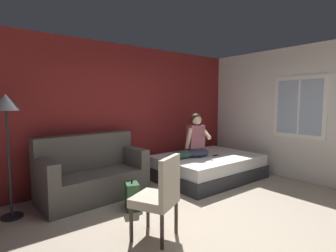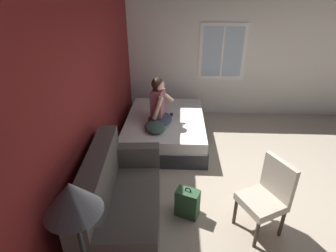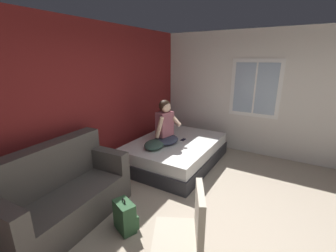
{
  "view_description": "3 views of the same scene",
  "coord_description": "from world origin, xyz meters",
  "px_view_note": "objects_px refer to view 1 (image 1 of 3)",
  "views": [
    {
      "loc": [
        -2.44,
        -2.09,
        1.6
      ],
      "look_at": [
        0.45,
        1.58,
        1.16
      ],
      "focal_mm": 28.0,
      "sensor_mm": 36.0,
      "label": 1
    },
    {
      "loc": [
        -3.15,
        1.34,
        2.68
      ],
      "look_at": [
        0.47,
        1.51,
        0.83
      ],
      "focal_mm": 28.0,
      "sensor_mm": 36.0,
      "label": 2
    },
    {
      "loc": [
        -2.29,
        -0.48,
        2.11
      ],
      "look_at": [
        0.88,
        1.41,
        0.99
      ],
      "focal_mm": 24.0,
      "sensor_mm": 36.0,
      "label": 3
    }
  ],
  "objects_px": {
    "bed": "(207,167)",
    "side_chair": "(160,194)",
    "backpack": "(133,196)",
    "throw_pillow": "(183,154)",
    "couch": "(92,174)",
    "cell_phone": "(216,155)",
    "floor_lamp": "(6,114)",
    "person_seated": "(196,139)"
  },
  "relations": [
    {
      "from": "bed",
      "to": "side_chair",
      "type": "distance_m",
      "value": 2.6
    },
    {
      "from": "backpack",
      "to": "throw_pillow",
      "type": "bearing_deg",
      "value": 20.81
    },
    {
      "from": "couch",
      "to": "bed",
      "type": "bearing_deg",
      "value": -10.43
    },
    {
      "from": "couch",
      "to": "cell_phone",
      "type": "height_order",
      "value": "couch"
    },
    {
      "from": "throw_pillow",
      "to": "floor_lamp",
      "type": "bearing_deg",
      "value": 175.99
    },
    {
      "from": "bed",
      "to": "throw_pillow",
      "type": "distance_m",
      "value": 0.65
    },
    {
      "from": "couch",
      "to": "floor_lamp",
      "type": "bearing_deg",
      "value": -176.88
    },
    {
      "from": "person_seated",
      "to": "throw_pillow",
      "type": "xyz_separation_m",
      "value": [
        -0.32,
        0.05,
        -0.29
      ]
    },
    {
      "from": "side_chair",
      "to": "backpack",
      "type": "xyz_separation_m",
      "value": [
        0.18,
        0.93,
        -0.34
      ]
    },
    {
      "from": "person_seated",
      "to": "floor_lamp",
      "type": "distance_m",
      "value": 3.33
    },
    {
      "from": "bed",
      "to": "floor_lamp",
      "type": "bearing_deg",
      "value": 174.08
    },
    {
      "from": "backpack",
      "to": "throw_pillow",
      "type": "height_order",
      "value": "throw_pillow"
    },
    {
      "from": "cell_phone",
      "to": "floor_lamp",
      "type": "relative_size",
      "value": 0.08
    },
    {
      "from": "bed",
      "to": "couch",
      "type": "relative_size",
      "value": 1.2
    },
    {
      "from": "cell_phone",
      "to": "couch",
      "type": "bearing_deg",
      "value": 78.08
    },
    {
      "from": "bed",
      "to": "side_chair",
      "type": "xyz_separation_m",
      "value": [
        -2.22,
        -1.33,
        0.3
      ]
    },
    {
      "from": "bed",
      "to": "throw_pillow",
      "type": "xyz_separation_m",
      "value": [
        -0.55,
        0.16,
        0.31
      ]
    },
    {
      "from": "side_chair",
      "to": "cell_phone",
      "type": "xyz_separation_m",
      "value": [
        2.34,
        1.22,
        -0.05
      ]
    },
    {
      "from": "side_chair",
      "to": "cell_phone",
      "type": "relative_size",
      "value": 6.81
    },
    {
      "from": "couch",
      "to": "backpack",
      "type": "bearing_deg",
      "value": -71.27
    },
    {
      "from": "cell_phone",
      "to": "floor_lamp",
      "type": "bearing_deg",
      "value": 83.07
    },
    {
      "from": "throw_pillow",
      "to": "cell_phone",
      "type": "height_order",
      "value": "throw_pillow"
    },
    {
      "from": "side_chair",
      "to": "person_seated",
      "type": "relative_size",
      "value": 1.12
    },
    {
      "from": "cell_phone",
      "to": "person_seated",
      "type": "bearing_deg",
      "value": 59.49
    },
    {
      "from": "side_chair",
      "to": "backpack",
      "type": "height_order",
      "value": "side_chair"
    },
    {
      "from": "side_chair",
      "to": "floor_lamp",
      "type": "distance_m",
      "value": 2.31
    },
    {
      "from": "floor_lamp",
      "to": "side_chair",
      "type": "bearing_deg",
      "value": -52.95
    },
    {
      "from": "bed",
      "to": "side_chair",
      "type": "relative_size",
      "value": 2.14
    },
    {
      "from": "cell_phone",
      "to": "bed",
      "type": "bearing_deg",
      "value": 48.27
    },
    {
      "from": "bed",
      "to": "throw_pillow",
      "type": "bearing_deg",
      "value": 164.22
    },
    {
      "from": "cell_phone",
      "to": "backpack",
      "type": "bearing_deg",
      "value": 98.32
    },
    {
      "from": "backpack",
      "to": "floor_lamp",
      "type": "relative_size",
      "value": 0.27
    },
    {
      "from": "person_seated",
      "to": "cell_phone",
      "type": "relative_size",
      "value": 6.08
    },
    {
      "from": "backpack",
      "to": "floor_lamp",
      "type": "height_order",
      "value": "floor_lamp"
    },
    {
      "from": "side_chair",
      "to": "throw_pillow",
      "type": "distance_m",
      "value": 2.23
    },
    {
      "from": "couch",
      "to": "throw_pillow",
      "type": "bearing_deg",
      "value": -8.72
    },
    {
      "from": "throw_pillow",
      "to": "floor_lamp",
      "type": "distance_m",
      "value": 3.08
    },
    {
      "from": "bed",
      "to": "person_seated",
      "type": "bearing_deg",
      "value": 156.36
    },
    {
      "from": "throw_pillow",
      "to": "side_chair",
      "type": "bearing_deg",
      "value": -138.17
    },
    {
      "from": "person_seated",
      "to": "side_chair",
      "type": "bearing_deg",
      "value": -144.13
    },
    {
      "from": "bed",
      "to": "couch",
      "type": "xyz_separation_m",
      "value": [
        -2.32,
        0.43,
        0.16
      ]
    },
    {
      "from": "bed",
      "to": "backpack",
      "type": "height_order",
      "value": "bed"
    }
  ]
}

